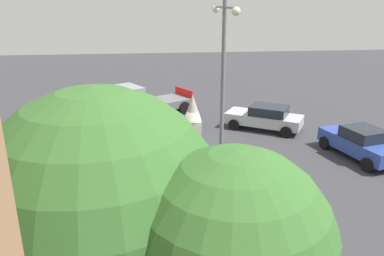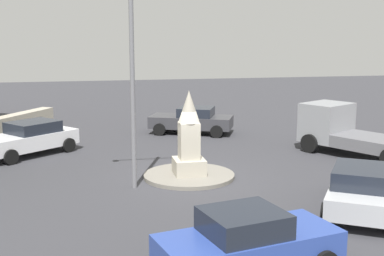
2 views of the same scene
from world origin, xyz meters
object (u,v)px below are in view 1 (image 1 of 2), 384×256
at_px(car_blue_approaching, 361,142).
at_px(car_white_parked_right, 46,234).
at_px(tree_near_wall, 102,209).
at_px(monument, 193,132).
at_px(tree_mid_cluster, 233,247).
at_px(car_silver_far_side, 265,117).
at_px(truck_grey_passing, 141,102).
at_px(streetlamp, 223,75).
at_px(car_dark_grey_near_island, 15,142).

xyz_separation_m(car_blue_approaching, car_white_parked_right, (-5.87, 13.01, 0.00)).
relative_size(car_blue_approaching, tree_near_wall, 0.74).
relative_size(monument, tree_mid_cluster, 0.59).
bearing_deg(car_blue_approaching, monument, 88.06).
relative_size(car_silver_far_side, truck_grey_passing, 0.81).
distance_m(car_silver_far_side, tree_near_wall, 16.59).
xyz_separation_m(car_silver_far_side, truck_grey_passing, (3.32, 7.16, 0.26)).
bearing_deg(tree_mid_cluster, truck_grey_passing, 4.79).
bearing_deg(streetlamp, car_white_parked_right, 124.44).
bearing_deg(tree_mid_cluster, streetlamp, -10.37).
bearing_deg(tree_near_wall, monument, -15.08).
xyz_separation_m(monument, car_blue_approaching, (-0.27, -8.02, -0.74)).
distance_m(car_blue_approaching, car_silver_far_side, 5.62).
xyz_separation_m(tree_near_wall, tree_mid_cluster, (-1.22, -1.94, -0.03)).
distance_m(truck_grey_passing, tree_mid_cluster, 19.27).
height_order(truck_grey_passing, tree_mid_cluster, tree_mid_cluster).
height_order(car_blue_approaching, car_silver_far_side, car_blue_approaching).
bearing_deg(car_silver_far_side, car_dark_grey_near_island, 100.65).
height_order(car_blue_approaching, tree_mid_cluster, tree_mid_cluster).
bearing_deg(streetlamp, car_blue_approaching, -75.53).
relative_size(car_white_parked_right, tree_mid_cluster, 0.83).
distance_m(streetlamp, car_dark_grey_near_island, 10.74).
bearing_deg(tree_mid_cluster, car_silver_far_side, -19.55).
bearing_deg(car_blue_approaching, car_dark_grey_near_island, 82.66).
bearing_deg(tree_mid_cluster, monument, -4.03).
bearing_deg(monument, tree_mid_cluster, 175.97).
xyz_separation_m(car_silver_far_side, tree_mid_cluster, (-15.69, 5.57, 3.05)).
distance_m(car_silver_far_side, truck_grey_passing, 7.90).
xyz_separation_m(monument, tree_near_wall, (-10.16, 2.74, 2.32)).
xyz_separation_m(streetlamp, car_white_parked_right, (-4.03, 5.88, -3.72)).
relative_size(monument, car_white_parked_right, 0.72).
relative_size(car_white_parked_right, car_dark_grey_near_island, 0.93).
bearing_deg(car_dark_grey_near_island, car_white_parked_right, -157.10).
height_order(car_silver_far_side, car_white_parked_right, car_white_parked_right).
bearing_deg(tree_near_wall, car_dark_grey_near_island, 25.11).
height_order(monument, car_blue_approaching, monument).
height_order(car_dark_grey_near_island, tree_mid_cluster, tree_mid_cluster).
bearing_deg(monument, car_silver_far_side, -47.92).
distance_m(streetlamp, tree_near_wall, 8.86).
relative_size(car_blue_approaching, car_white_parked_right, 1.00).
height_order(car_white_parked_right, tree_mid_cluster, tree_mid_cluster).
xyz_separation_m(monument, truck_grey_passing, (7.62, 2.39, -0.50)).
height_order(streetlamp, car_white_parked_right, streetlamp).
height_order(car_white_parked_right, truck_grey_passing, truck_grey_passing).
relative_size(streetlamp, car_dark_grey_near_island, 1.56).
bearing_deg(streetlamp, tree_mid_cluster, 169.63).
distance_m(monument, car_dark_grey_near_island, 8.60).
xyz_separation_m(monument, car_silver_far_side, (4.31, -4.77, -0.76)).
bearing_deg(car_white_parked_right, truck_grey_passing, -10.67).
relative_size(car_blue_approaching, truck_grey_passing, 0.77).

